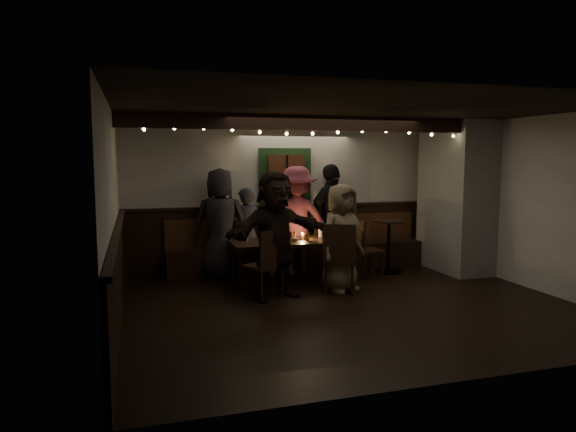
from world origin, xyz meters
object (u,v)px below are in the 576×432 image
object	(u,v)px
person_f	(275,235)
person_d	(297,220)
high_top	(389,239)
person_g	(341,238)
chair_near_right	(340,254)
person_c	(276,231)
dining_table	(292,244)
person_e	(332,217)
chair_near_left	(268,260)
person_b	(246,232)
person_a	(221,224)
chair_end	(363,245)

from	to	relation	value
person_f	person_d	bearing A→B (deg)	44.88
high_top	person_g	size ratio (longest dim) A/B	0.57
chair_near_right	person_c	size ratio (longest dim) A/B	0.69
high_top	person_d	size ratio (longest dim) A/B	0.50
dining_table	person_c	xyz separation A→B (m)	(-0.09, 0.63, 0.13)
dining_table	person_e	world-z (taller)	person_e
chair_near_left	person_f	distance (m)	0.38
person_e	person_f	distance (m)	2.08
person_f	person_g	size ratio (longest dim) A/B	1.13
person_d	person_e	xyz separation A→B (m)	(0.68, 0.07, 0.02)
person_b	person_c	distance (m)	0.51
person_c	person_e	distance (m)	1.07
chair_near_left	person_b	distance (m)	1.52
dining_table	high_top	xyz separation A→B (m)	(1.83, 0.25, -0.05)
person_b	person_e	xyz separation A→B (m)	(1.56, 0.06, 0.19)
person_g	high_top	bearing A→B (deg)	13.23
person_d	person_e	size ratio (longest dim) A/B	0.98
chair_near_left	chair_near_right	distance (m)	1.08
dining_table	person_b	distance (m)	0.90
chair_near_left	person_b	bearing A→B (deg)	89.94
person_g	person_d	bearing A→B (deg)	78.58
chair_near_left	person_d	world-z (taller)	person_d
person_a	chair_near_right	bearing A→B (deg)	149.86
person_c	person_g	bearing A→B (deg)	128.58
high_top	person_g	bearing A→B (deg)	-143.64
chair_end	chair_near_right	bearing A→B (deg)	-132.05
person_d	person_g	distance (m)	1.37
chair_near_right	chair_end	bearing A→B (deg)	47.95
chair_near_right	chair_end	size ratio (longest dim) A/B	1.08
chair_near_right	person_d	bearing A→B (deg)	97.51
person_a	person_f	world-z (taller)	same
high_top	person_f	world-z (taller)	person_f
person_c	dining_table	bearing A→B (deg)	110.53
chair_near_left	person_f	size ratio (longest dim) A/B	0.55
high_top	person_d	distance (m)	1.63
high_top	dining_table	bearing A→B (deg)	-172.38
person_c	person_d	bearing A→B (deg)	-166.15
person_a	high_top	bearing A→B (deg)	-173.65
chair_end	person_b	size ratio (longest dim) A/B	0.64
chair_end	person_f	xyz separation A→B (m)	(-1.71, -0.79, 0.37)
dining_table	person_f	xyz separation A→B (m)	(-0.48, -0.78, 0.28)
person_a	person_e	xyz separation A→B (m)	(1.98, 0.07, 0.03)
chair_near_left	person_d	xyz separation A→B (m)	(0.89, 1.49, 0.36)
chair_end	person_e	size ratio (longest dim) A/B	0.51
chair_near_left	chair_near_right	xyz separation A→B (m)	(1.08, 0.02, 0.02)
person_c	person_f	world-z (taller)	person_f
chair_near_left	person_b	size ratio (longest dim) A/B	0.66
person_c	high_top	bearing A→B (deg)	-179.08
person_f	person_e	bearing A→B (deg)	29.19
person_a	person_f	size ratio (longest dim) A/B	1.00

